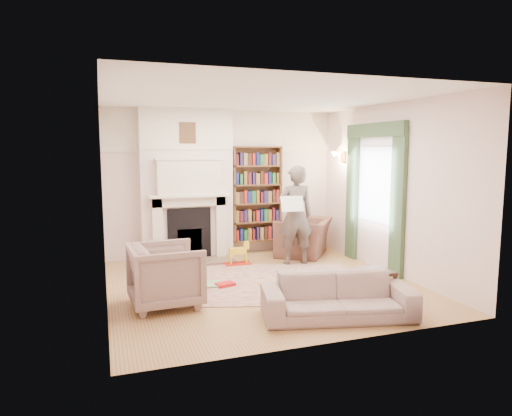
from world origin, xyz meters
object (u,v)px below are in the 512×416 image
object	(u,v)px
sofa	(338,297)
man_reading	(295,215)
bookcase	(257,194)
paraffin_heater	(154,255)
armchair_left	(166,275)
rocking_horse	(238,254)
coffee_table	(365,288)
armchair_reading	(304,237)

from	to	relation	value
sofa	man_reading	distance (m)	2.74
bookcase	paraffin_heater	distance (m)	2.44
man_reading	armchair_left	bearing A→B (deg)	35.72
man_reading	rocking_horse	distance (m)	1.23
coffee_table	man_reading	bearing A→B (deg)	87.55
armchair_reading	man_reading	bearing A→B (deg)	0.50
armchair_left	coffee_table	xyz separation A→B (m)	(2.52, -0.80, -0.19)
coffee_table	bookcase	bearing A→B (deg)	93.11
sofa	rocking_horse	xyz separation A→B (m)	(-0.43, 2.85, -0.06)
armchair_left	paraffin_heater	xyz separation A→B (m)	(0.04, 1.82, -0.14)
armchair_left	bookcase	bearing A→B (deg)	-43.12
bookcase	man_reading	size ratio (longest dim) A/B	1.04
bookcase	rocking_horse	world-z (taller)	bookcase
sofa	man_reading	xyz separation A→B (m)	(0.57, 2.61, 0.62)
sofa	paraffin_heater	xyz separation A→B (m)	(-1.89, 2.94, 0.01)
man_reading	armchair_reading	bearing A→B (deg)	-121.92
armchair_reading	armchair_left	size ratio (longest dim) A/B	1.20
paraffin_heater	rocking_horse	bearing A→B (deg)	-3.54
armchair_left	man_reading	size ratio (longest dim) A/B	0.51
rocking_horse	coffee_table	bearing A→B (deg)	-66.63
bookcase	man_reading	distance (m)	1.21
armchair_reading	man_reading	world-z (taller)	man_reading
bookcase	sofa	size ratio (longest dim) A/B	1.01
bookcase	armchair_reading	bearing A→B (deg)	-33.55
armchair_reading	rocking_horse	world-z (taller)	armchair_reading
sofa	paraffin_heater	world-z (taller)	paraffin_heater
man_reading	paraffin_heater	xyz separation A→B (m)	(-2.46, 0.33, -0.61)
armchair_reading	coffee_table	bearing A→B (deg)	28.92
sofa	rocking_horse	world-z (taller)	sofa
sofa	coffee_table	world-z (taller)	sofa
man_reading	rocking_horse	size ratio (longest dim) A/B	3.70
sofa	rocking_horse	bearing A→B (deg)	111.73
coffee_table	paraffin_heater	world-z (taller)	paraffin_heater
armchair_left	coffee_table	world-z (taller)	armchair_left
armchair_reading	paraffin_heater	world-z (taller)	armchair_reading
sofa	man_reading	world-z (taller)	man_reading
armchair_left	sofa	bearing A→B (deg)	-123.78
paraffin_heater	sofa	bearing A→B (deg)	-57.27
sofa	paraffin_heater	distance (m)	3.50
armchair_left	rocking_horse	world-z (taller)	armchair_left
bookcase	man_reading	bearing A→B (deg)	-73.04
armchair_reading	sofa	bearing A→B (deg)	19.70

